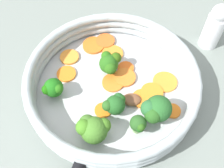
% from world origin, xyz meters
% --- Properties ---
extents(ground_plane, '(4.00, 4.00, 0.00)m').
position_xyz_m(ground_plane, '(0.00, 0.00, 0.00)').
color(ground_plane, slate).
extents(skillet, '(0.30, 0.30, 0.01)m').
position_xyz_m(skillet, '(0.00, 0.00, 0.01)').
color(skillet, '#B2B5B7').
rests_on(skillet, ground_plane).
extents(skillet_rim_wall, '(0.32, 0.32, 0.05)m').
position_xyz_m(skillet_rim_wall, '(0.00, 0.00, 0.04)').
color(skillet_rim_wall, '#ACB8BC').
rests_on(skillet_rim_wall, skillet).
extents(skillet_rivet_left, '(0.01, 0.01, 0.01)m').
position_xyz_m(skillet_rivet_left, '(-0.06, -0.13, 0.02)').
color(skillet_rivet_left, '#ADB2BC').
rests_on(skillet_rivet_left, skillet).
extents(skillet_rivet_right, '(0.01, 0.01, 0.01)m').
position_xyz_m(skillet_rivet_right, '(0.01, -0.14, 0.02)').
color(skillet_rivet_right, '#B3B7BB').
rests_on(skillet_rivet_right, skillet).
extents(carrot_slice_0, '(0.05, 0.05, 0.01)m').
position_xyz_m(carrot_slice_0, '(-0.03, 0.12, 0.02)').
color(carrot_slice_0, '#DE5D23').
rests_on(carrot_slice_0, skillet).
extents(carrot_slice_1, '(0.05, 0.05, 0.00)m').
position_xyz_m(carrot_slice_1, '(-0.09, 0.02, 0.02)').
color(carrot_slice_1, orange).
rests_on(carrot_slice_1, skillet).
extents(carrot_slice_2, '(0.04, 0.04, 0.01)m').
position_xyz_m(carrot_slice_2, '(0.12, -0.03, 0.02)').
color(carrot_slice_2, orange).
rests_on(carrot_slice_2, skillet).
extents(carrot_slice_3, '(0.06, 0.06, 0.01)m').
position_xyz_m(carrot_slice_3, '(0.08, 0.00, 0.02)').
color(carrot_slice_3, orange).
rests_on(carrot_slice_3, skillet).
extents(carrot_slice_4, '(0.04, 0.04, 0.00)m').
position_xyz_m(carrot_slice_4, '(-0.01, -0.05, 0.02)').
color(carrot_slice_4, orange).
rests_on(carrot_slice_4, skillet).
extents(carrot_slice_5, '(0.05, 0.05, 0.01)m').
position_xyz_m(carrot_slice_5, '(-0.10, 0.06, 0.02)').
color(carrot_slice_5, orange).
rests_on(carrot_slice_5, skillet).
extents(carrot_slice_6, '(0.06, 0.06, 0.01)m').
position_xyz_m(carrot_slice_6, '(-0.06, 0.10, 0.02)').
color(carrot_slice_6, orange).
rests_on(carrot_slice_6, skillet).
extents(carrot_slice_7, '(0.06, 0.06, 0.00)m').
position_xyz_m(carrot_slice_7, '(-0.01, 0.08, 0.02)').
color(carrot_slice_7, orange).
rests_on(carrot_slice_7, skillet).
extents(carrot_slice_8, '(0.05, 0.05, 0.01)m').
position_xyz_m(carrot_slice_8, '(0.06, -0.02, 0.02)').
color(carrot_slice_8, orange).
rests_on(carrot_slice_8, skillet).
extents(carrot_slice_9, '(0.06, 0.06, 0.01)m').
position_xyz_m(carrot_slice_9, '(0.02, 0.03, 0.02)').
color(carrot_slice_9, orange).
rests_on(carrot_slice_9, skillet).
extents(carrot_slice_10, '(0.06, 0.06, 0.00)m').
position_xyz_m(carrot_slice_10, '(-0.00, 0.01, 0.02)').
color(carrot_slice_10, orange).
rests_on(carrot_slice_10, skillet).
extents(carrot_slice_11, '(0.03, 0.03, 0.00)m').
position_xyz_m(carrot_slice_11, '(0.02, 0.05, 0.02)').
color(carrot_slice_11, orange).
rests_on(carrot_slice_11, skillet).
extents(carrot_slice_12, '(0.05, 0.05, 0.00)m').
position_xyz_m(carrot_slice_12, '(0.10, 0.03, 0.02)').
color(carrot_slice_12, orange).
rests_on(carrot_slice_12, skillet).
extents(broccoli_floret_0, '(0.03, 0.03, 0.04)m').
position_xyz_m(broccoli_floret_0, '(0.06, -0.08, 0.04)').
color(broccoli_floret_0, '#6C9752').
rests_on(broccoli_floret_0, skillet).
extents(broccoli_floret_1, '(0.06, 0.05, 0.05)m').
position_xyz_m(broccoli_floret_1, '(-0.02, -0.10, 0.04)').
color(broccoli_floret_1, '#6BA354').
rests_on(broccoli_floret_1, skillet).
extents(broccoli_floret_2, '(0.04, 0.04, 0.04)m').
position_xyz_m(broccoli_floret_2, '(0.01, -0.05, 0.04)').
color(broccoli_floret_2, '#7DB164').
rests_on(broccoli_floret_2, skillet).
extents(broccoli_floret_3, '(0.04, 0.04, 0.04)m').
position_xyz_m(broccoli_floret_3, '(-0.10, -0.03, 0.04)').
color(broccoli_floret_3, '#88AD6C').
rests_on(broccoli_floret_3, skillet).
extents(broccoli_floret_4, '(0.04, 0.05, 0.04)m').
position_xyz_m(broccoli_floret_4, '(-0.01, 0.04, 0.04)').
color(broccoli_floret_4, '#659650').
rests_on(broccoli_floret_4, skillet).
extents(broccoli_floret_5, '(0.05, 0.05, 0.06)m').
position_xyz_m(broccoli_floret_5, '(0.08, -0.05, 0.05)').
color(broccoli_floret_5, '#8DA564').
rests_on(broccoli_floret_5, skillet).
extents(mushroom_piece_0, '(0.04, 0.03, 0.01)m').
position_xyz_m(mushroom_piece_0, '(0.04, -0.02, 0.02)').
color(mushroom_piece_0, brown).
rests_on(mushroom_piece_0, skillet).
extents(salt_shaker, '(0.04, 0.04, 0.11)m').
position_xyz_m(salt_shaker, '(0.19, 0.16, 0.05)').
color(salt_shaker, white).
rests_on(salt_shaker, ground_plane).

